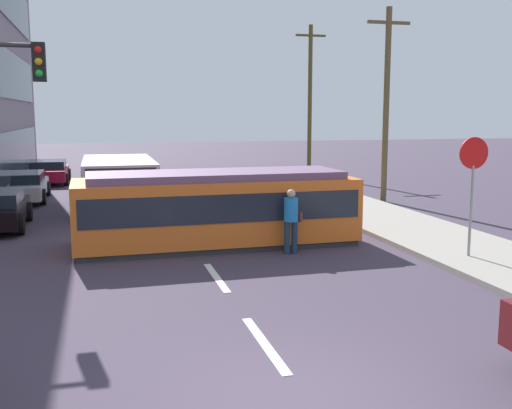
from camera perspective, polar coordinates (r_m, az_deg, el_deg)
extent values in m
plane|color=#3F3445|center=(17.18, -6.29, -3.43)|extent=(120.00, 120.00, 0.00)
cube|color=gray|center=(16.01, 20.96, -4.59)|extent=(3.20, 36.00, 0.14)
cube|color=silver|center=(9.64, 0.82, -13.06)|extent=(0.16, 2.40, 0.01)
cube|color=silver|center=(13.35, -3.78, -6.89)|extent=(0.16, 2.40, 0.01)
cube|color=silver|center=(22.37, -8.27, -0.65)|extent=(0.16, 2.40, 0.01)
cube|color=silver|center=(28.28, -9.63, 1.24)|extent=(0.16, 2.40, 0.01)
cube|color=#2D3847|center=(27.14, -21.78, 4.51)|extent=(0.06, 15.08, 1.92)
cube|color=#2D3847|center=(27.13, -22.17, 11.26)|extent=(0.06, 15.08, 1.92)
cube|color=orange|center=(16.44, -3.80, -0.45)|extent=(7.61, 2.64, 1.67)
cube|color=#2D2D2D|center=(16.61, -3.77, -3.55)|extent=(7.45, 2.51, 0.15)
cube|color=#664A6B|center=(16.32, -3.84, 2.79)|extent=(6.84, 2.25, 0.20)
cube|color=#1E232D|center=(16.41, -3.81, 0.24)|extent=(7.31, 2.68, 0.73)
cube|color=#ADA4BB|center=(22.79, -12.88, 2.19)|extent=(2.51, 5.71, 1.61)
cube|color=black|center=(19.98, -12.63, 2.02)|extent=(2.25, 0.13, 0.97)
cube|color=black|center=(22.76, -12.91, 2.91)|extent=(2.55, 4.86, 0.64)
cylinder|color=black|center=(21.06, -12.65, -0.12)|extent=(2.55, 0.91, 0.90)
cylinder|color=black|center=(24.68, -12.98, 1.13)|extent=(2.55, 0.91, 0.90)
cylinder|color=#1C3146|center=(15.41, 2.96, -3.17)|extent=(0.16, 0.16, 0.85)
cylinder|color=#1C3146|center=(15.47, 3.67, -3.13)|extent=(0.16, 0.16, 0.85)
cylinder|color=#227BC8|center=(15.31, 3.34, -0.49)|extent=(0.36, 0.36, 0.60)
sphere|color=tan|center=(15.25, 3.35, 1.03)|extent=(0.22, 0.22, 0.22)
cube|color=#572F27|center=(15.46, 4.05, -1.16)|extent=(0.20, 0.22, 0.24)
cylinder|color=black|center=(21.55, -20.76, -0.62)|extent=(0.23, 0.64, 0.64)
cylinder|color=black|center=(19.17, -21.42, -1.74)|extent=(0.23, 0.64, 0.64)
cube|color=silver|center=(26.58, -21.23, 1.43)|extent=(1.79, 4.60, 0.55)
cube|color=black|center=(26.38, -21.32, 2.41)|extent=(1.63, 2.54, 0.40)
cylinder|color=black|center=(28.07, -22.69, 1.29)|extent=(0.23, 0.64, 0.64)
cylinder|color=black|center=(27.89, -19.14, 1.44)|extent=(0.23, 0.64, 0.64)
cylinder|color=black|center=(25.17, -19.55, 0.69)|extent=(0.23, 0.64, 0.64)
cube|color=maroon|center=(32.95, -19.05, 2.82)|extent=(1.84, 4.42, 0.55)
cube|color=black|center=(32.76, -19.11, 3.62)|extent=(1.70, 2.43, 0.40)
cylinder|color=black|center=(34.36, -20.40, 2.64)|extent=(0.22, 0.64, 0.64)
cylinder|color=black|center=(34.22, -17.34, 2.77)|extent=(0.22, 0.64, 0.64)
cylinder|color=black|center=(31.74, -20.87, 2.17)|extent=(0.22, 0.64, 0.64)
cylinder|color=black|center=(31.59, -17.55, 2.30)|extent=(0.22, 0.64, 0.64)
cylinder|color=gray|center=(15.39, 19.69, -0.59)|extent=(0.07, 0.07, 2.20)
cylinder|color=red|center=(15.25, 19.95, 4.61)|extent=(0.76, 0.04, 0.76)
cube|color=black|center=(14.33, -19.88, 12.58)|extent=(0.28, 0.24, 0.84)
sphere|color=red|center=(14.22, -19.98, 13.62)|extent=(0.16, 0.16, 0.16)
sphere|color=gold|center=(14.20, -19.92, 12.62)|extent=(0.16, 0.16, 0.16)
sphere|color=green|center=(14.18, -19.87, 11.61)|extent=(0.16, 0.16, 0.16)
cylinder|color=brown|center=(24.95, 12.23, 9.08)|extent=(0.24, 0.24, 7.71)
cube|color=brown|center=(25.20, 12.48, 16.49)|extent=(1.80, 0.12, 0.12)
cylinder|color=brown|center=(35.61, 5.13, 9.75)|extent=(0.24, 0.24, 8.60)
cube|color=brown|center=(35.88, 5.21, 15.67)|extent=(1.80, 0.12, 0.12)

